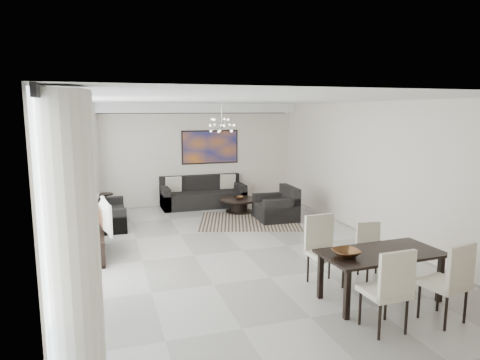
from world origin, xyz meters
name	(u,v)px	position (x,y,z in m)	size (l,w,h in m)	color
room_shell	(265,176)	(0.46, 0.00, 1.45)	(6.00, 9.00, 2.90)	#A8A39B
window_wall	(83,184)	(-2.86, 0.00, 1.47)	(0.37, 8.95, 2.90)	silver
soffit	(194,108)	(0.00, 4.30, 2.77)	(5.98, 0.40, 0.26)	white
painting	(210,147)	(0.50, 4.47, 1.65)	(1.68, 0.04, 0.98)	#BA6119
chandelier	(222,125)	(0.30, 2.50, 2.35)	(0.66, 0.66, 0.71)	silver
rug	(249,221)	(0.87, 2.05, 0.01)	(2.40, 1.84, 0.01)	black
coffee_table	(239,205)	(0.93, 3.06, 0.21)	(1.04, 1.04, 0.36)	black
bowl_coffee	(240,198)	(0.95, 3.04, 0.40)	(0.21, 0.21, 0.07)	brown
sofa_main	(203,196)	(0.17, 4.07, 0.29)	(2.34, 0.96, 0.85)	black
loveseat	(104,216)	(-2.55, 2.63, 0.27)	(0.88, 1.56, 0.78)	black
armchair	(277,208)	(1.59, 2.01, 0.28)	(0.97, 1.02, 0.83)	black
side_table	(106,200)	(-2.47, 4.15, 0.34)	(0.37, 0.37, 0.51)	black
tv_console	(93,245)	(-2.76, 0.54, 0.23)	(0.42, 1.48, 0.46)	black
television	(101,217)	(-2.60, 0.54, 0.76)	(1.02, 0.13, 0.59)	gray
dining_table	(381,258)	(1.19, -2.70, 0.64)	(1.76, 0.92, 0.72)	black
dining_chair_sw	(390,285)	(0.70, -3.54, 0.63)	(0.51, 0.51, 1.08)	beige
dining_chair_se	(452,278)	(1.60, -3.58, 0.63)	(0.59, 0.59, 1.09)	beige
dining_chair_nw	(322,245)	(0.70, -1.88, 0.63)	(0.52, 0.52, 1.09)	beige
dining_chair_ne	(370,246)	(1.59, -1.88, 0.51)	(0.46, 0.46, 0.90)	beige
bowl_dining	(346,253)	(0.61, -2.71, 0.77)	(0.37, 0.37, 0.09)	brown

